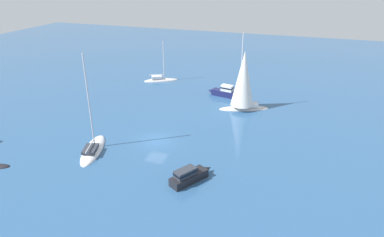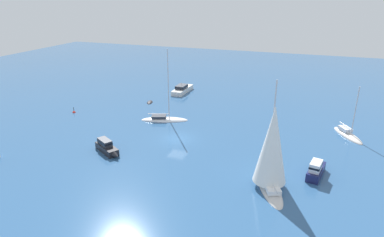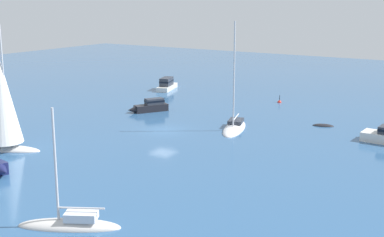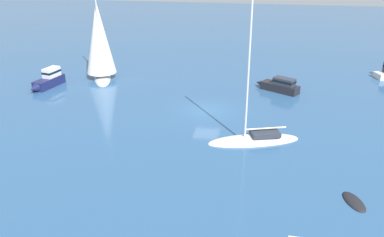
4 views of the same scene
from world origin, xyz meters
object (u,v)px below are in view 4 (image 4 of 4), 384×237
at_px(dinghy, 354,202).
at_px(motor_cruiser, 48,80).
at_px(ketch_1, 99,43).
at_px(sloop, 254,139).
at_px(cabin_cruiser_1, 279,85).

height_order(dinghy, motor_cruiser, motor_cruiser).
height_order(ketch_1, motor_cruiser, ketch_1).
bearing_deg(motor_cruiser, ketch_1, 143.35).
xyz_separation_m(sloop, cabin_cruiser_1, (-2.23, -13.17, 0.52)).
bearing_deg(ketch_1, cabin_cruiser_1, 64.45).
distance_m(dinghy, cabin_cruiser_1, 21.33).
relative_size(ketch_1, dinghy, 4.78).
height_order(sloop, cabin_cruiser_1, sloop).
distance_m(ketch_1, sloop, 24.08).
relative_size(sloop, cabin_cruiser_1, 2.41).
relative_size(ketch_1, cabin_cruiser_1, 2.41).
bearing_deg(cabin_cruiser_1, dinghy, 132.20).
bearing_deg(ketch_1, dinghy, 26.72).
distance_m(ketch_1, dinghy, 33.93).
relative_size(sloop, motor_cruiser, 2.34).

